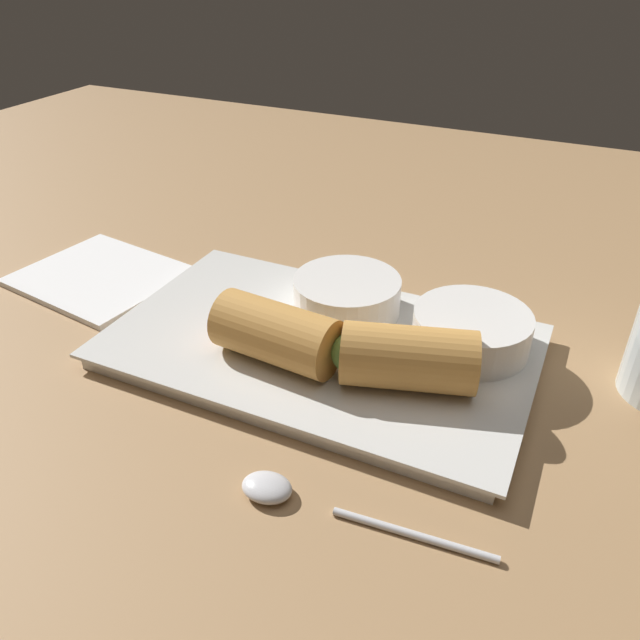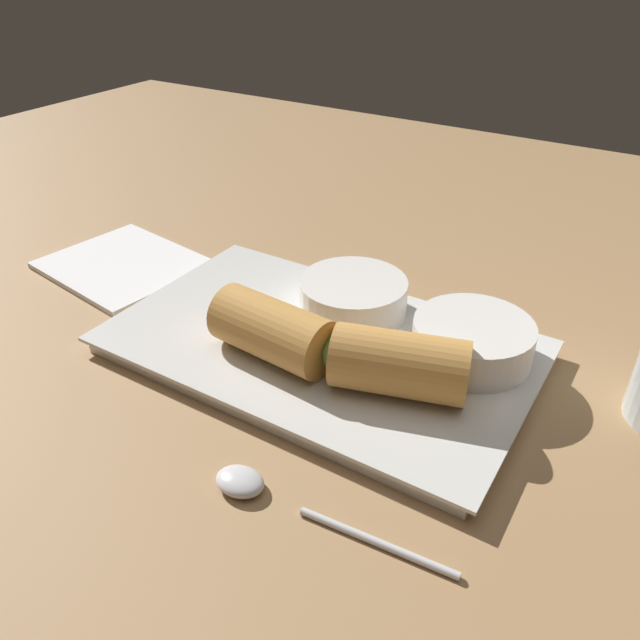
# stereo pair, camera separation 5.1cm
# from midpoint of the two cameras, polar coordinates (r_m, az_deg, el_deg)

# --- Properties ---
(table_surface) EXTENTS (1.80, 1.40, 0.02)m
(table_surface) POSITION_cam_midpoint_polar(r_m,az_deg,el_deg) (0.55, 2.80, -2.98)
(table_surface) COLOR #A87F54
(table_surface) RESTS_ON ground
(serving_plate) EXTENTS (0.35, 0.21, 0.01)m
(serving_plate) POSITION_cam_midpoint_polar(r_m,az_deg,el_deg) (0.52, 2.76, -2.55)
(serving_plate) COLOR silver
(serving_plate) RESTS_ON table_surface
(roll_front_left) EXTENTS (0.11, 0.06, 0.05)m
(roll_front_left) POSITION_cam_midpoint_polar(r_m,az_deg,el_deg) (0.49, -1.81, -0.86)
(roll_front_left) COLOR #D19347
(roll_front_left) RESTS_ON serving_plate
(roll_front_right) EXTENTS (0.11, 0.07, 0.05)m
(roll_front_right) POSITION_cam_midpoint_polar(r_m,az_deg,el_deg) (0.46, 9.83, -3.99)
(roll_front_right) COLOR #D19347
(roll_front_right) RESTS_ON serving_plate
(dipping_bowl_near) EXTENTS (0.09, 0.09, 0.03)m
(dipping_bowl_near) POSITION_cam_midpoint_polar(r_m,az_deg,el_deg) (0.55, 5.67, 2.19)
(dipping_bowl_near) COLOR white
(dipping_bowl_near) RESTS_ON serving_plate
(dipping_bowl_far) EXTENTS (0.09, 0.09, 0.03)m
(dipping_bowl_far) POSITION_cam_midpoint_polar(r_m,az_deg,el_deg) (0.51, 16.56, -1.77)
(dipping_bowl_far) COLOR white
(dipping_bowl_far) RESTS_ON serving_plate
(spoon) EXTENTS (0.16, 0.03, 0.01)m
(spoon) POSITION_cam_midpoint_polar(r_m,az_deg,el_deg) (0.41, -1.33, -15.67)
(spoon) COLOR silver
(spoon) RESTS_ON table_surface
(napkin) EXTENTS (0.17, 0.15, 0.01)m
(napkin) POSITION_cam_midpoint_polar(r_m,az_deg,el_deg) (0.69, -15.54, 4.81)
(napkin) COLOR white
(napkin) RESTS_ON table_surface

